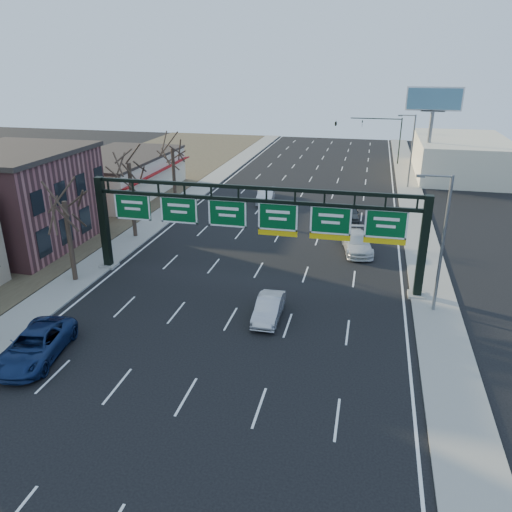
% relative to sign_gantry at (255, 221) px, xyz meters
% --- Properties ---
extents(ground, '(160.00, 160.00, 0.00)m').
position_rel_sign_gantry_xyz_m(ground, '(-0.16, -8.00, -4.63)').
color(ground, black).
rests_on(ground, ground).
extents(sidewalk_left, '(3.00, 120.00, 0.12)m').
position_rel_sign_gantry_xyz_m(sidewalk_left, '(-12.96, 12.00, -4.57)').
color(sidewalk_left, gray).
rests_on(sidewalk_left, ground).
extents(sidewalk_right, '(3.00, 120.00, 0.12)m').
position_rel_sign_gantry_xyz_m(sidewalk_right, '(12.64, 12.00, -4.57)').
color(sidewalk_right, gray).
rests_on(sidewalk_right, ground).
extents(dirt_strip_left, '(21.00, 120.00, 0.06)m').
position_rel_sign_gantry_xyz_m(dirt_strip_left, '(-25.16, 12.00, -4.60)').
color(dirt_strip_left, '#473D2B').
rests_on(dirt_strip_left, ground).
extents(lane_markings, '(21.60, 120.00, 0.01)m').
position_rel_sign_gantry_xyz_m(lane_markings, '(-0.16, 12.00, -4.62)').
color(lane_markings, white).
rests_on(lane_markings, ground).
extents(sign_gantry, '(24.60, 1.20, 7.20)m').
position_rel_sign_gantry_xyz_m(sign_gantry, '(0.00, 0.00, 0.00)').
color(sign_gantry, black).
rests_on(sign_gantry, ground).
extents(brick_block, '(10.40, 12.40, 8.30)m').
position_rel_sign_gantry_xyz_m(brick_block, '(-21.66, 3.00, -0.47)').
color(brick_block, brown).
rests_on(brick_block, ground).
extents(cream_strip, '(10.90, 18.40, 4.70)m').
position_rel_sign_gantry_xyz_m(cream_strip, '(-21.64, 21.00, -2.27)').
color(cream_strip, beige).
rests_on(cream_strip, ground).
extents(building_right_distant, '(12.00, 20.00, 5.00)m').
position_rel_sign_gantry_xyz_m(building_right_distant, '(19.84, 42.00, -2.13)').
color(building_right_distant, beige).
rests_on(building_right_distant, ground).
extents(tree_gantry, '(3.60, 3.60, 8.48)m').
position_rel_sign_gantry_xyz_m(tree_gantry, '(-12.96, -3.00, 2.48)').
color(tree_gantry, '#32251C').
rests_on(tree_gantry, sidewalk_left).
extents(tree_mid, '(3.60, 3.60, 9.24)m').
position_rel_sign_gantry_xyz_m(tree_mid, '(-12.96, 7.00, 3.23)').
color(tree_mid, '#32251C').
rests_on(tree_mid, sidewalk_left).
extents(tree_far, '(3.60, 3.60, 8.86)m').
position_rel_sign_gantry_xyz_m(tree_far, '(-12.96, 17.00, 2.86)').
color(tree_far, '#32251C').
rests_on(tree_far, sidewalk_left).
extents(streetlight_near, '(2.15, 0.22, 9.00)m').
position_rel_sign_gantry_xyz_m(streetlight_near, '(12.31, -2.00, 0.45)').
color(streetlight_near, slate).
rests_on(streetlight_near, sidewalk_right).
extents(streetlight_far, '(2.15, 0.22, 9.00)m').
position_rel_sign_gantry_xyz_m(streetlight_far, '(12.31, 32.00, 0.45)').
color(streetlight_far, slate).
rests_on(streetlight_far, sidewalk_right).
extents(billboard_right, '(7.00, 0.50, 12.00)m').
position_rel_sign_gantry_xyz_m(billboard_right, '(14.84, 36.98, 4.43)').
color(billboard_right, slate).
rests_on(billboard_right, ground).
extents(traffic_signal_mast, '(10.16, 0.54, 7.00)m').
position_rel_sign_gantry_xyz_m(traffic_signal_mast, '(5.53, 47.00, 0.87)').
color(traffic_signal_mast, black).
rests_on(traffic_signal_mast, ground).
extents(car_blue_suv, '(3.51, 6.11, 1.60)m').
position_rel_sign_gantry_xyz_m(car_blue_suv, '(-9.33, -12.68, -3.83)').
color(car_blue_suv, '#12244F').
rests_on(car_blue_suv, ground).
extents(car_silver_sedan, '(1.56, 4.31, 1.41)m').
position_rel_sign_gantry_xyz_m(car_silver_sedan, '(2.17, -5.39, -3.92)').
color(car_silver_sedan, '#A5A5A9').
rests_on(car_silver_sedan, ground).
extents(car_white_wagon, '(3.17, 5.77, 1.59)m').
position_rel_sign_gantry_xyz_m(car_white_wagon, '(7.09, 7.83, -3.84)').
color(car_white_wagon, silver).
rests_on(car_white_wagon, ground).
extents(car_grey_far, '(2.12, 4.48, 1.48)m').
position_rel_sign_gantry_xyz_m(car_grey_far, '(6.02, 16.77, -3.89)').
color(car_grey_far, '#383B3D').
rests_on(car_grey_far, ground).
extents(car_silver_distant, '(2.26, 5.16, 1.65)m').
position_rel_sign_gantry_xyz_m(car_silver_distant, '(-3.69, 21.23, -3.80)').
color(car_silver_distant, silver).
rests_on(car_silver_distant, ground).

